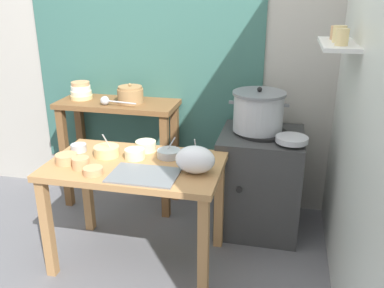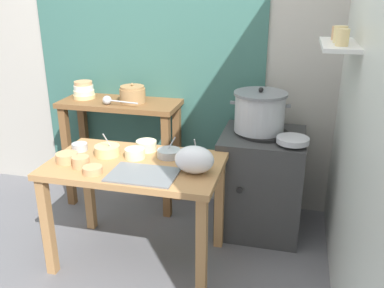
{
  "view_description": "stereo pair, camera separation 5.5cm",
  "coord_description": "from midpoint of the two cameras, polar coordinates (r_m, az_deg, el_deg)",
  "views": [
    {
      "loc": [
        0.97,
        -2.2,
        1.77
      ],
      "look_at": [
        0.42,
        0.24,
        0.82
      ],
      "focal_mm": 39.11,
      "sensor_mm": 36.0,
      "label": 1
    },
    {
      "loc": [
        1.02,
        -2.18,
        1.77
      ],
      "look_at": [
        0.42,
        0.24,
        0.82
      ],
      "focal_mm": 39.11,
      "sensor_mm": 36.0,
      "label": 2
    }
  ],
  "objects": [
    {
      "name": "ground_plane",
      "position": [
        2.99,
        -8.71,
        -15.79
      ],
      "size": [
        9.0,
        9.0,
        0.0
      ],
      "primitive_type": "plane",
      "color": "slate"
    },
    {
      "name": "wall_back",
      "position": [
        3.44,
        -1.51,
        13.05
      ],
      "size": [
        4.4,
        0.12,
        2.6
      ],
      "color": "#B2ADA3",
      "rests_on": "ground"
    },
    {
      "name": "wall_right",
      "position": [
        2.47,
        23.41,
        8.18
      ],
      "size": [
        0.3,
        3.2,
        2.6
      ],
      "color": "silver",
      "rests_on": "ground"
    },
    {
      "name": "prep_table",
      "position": [
        2.72,
        -7.1,
        -4.65
      ],
      "size": [
        1.1,
        0.66,
        0.72
      ],
      "color": "#B27F4C",
      "rests_on": "ground"
    },
    {
      "name": "back_shelf_table",
      "position": [
        3.47,
        -9.17,
        2.26
      ],
      "size": [
        0.96,
        0.4,
        0.9
      ],
      "color": "brown",
      "rests_on": "ground"
    },
    {
      "name": "stove_block",
      "position": [
        3.21,
        9.83,
        -5.08
      ],
      "size": [
        0.6,
        0.61,
        0.78
      ],
      "color": "#383838",
      "rests_on": "ground"
    },
    {
      "name": "steamer_pot",
      "position": [
        3.04,
        9.73,
        4.37
      ],
      "size": [
        0.43,
        0.38,
        0.32
      ],
      "color": "#B7BABF",
      "rests_on": "stove_block"
    },
    {
      "name": "clay_pot",
      "position": [
        3.35,
        -7.64,
        6.75
      ],
      "size": [
        0.2,
        0.2,
        0.15
      ],
      "color": "#A37A4C",
      "rests_on": "back_shelf_table"
    },
    {
      "name": "bowl_stack_enamel",
      "position": [
        3.55,
        -14.1,
        7.1
      ],
      "size": [
        0.18,
        0.18,
        0.14
      ],
      "color": "#E5C684",
      "rests_on": "back_shelf_table"
    },
    {
      "name": "ladle",
      "position": [
        3.31,
        -10.84,
        5.88
      ],
      "size": [
        0.3,
        0.08,
        0.07
      ],
      "color": "#B7BABF",
      "rests_on": "back_shelf_table"
    },
    {
      "name": "serving_tray",
      "position": [
        2.48,
        -6.08,
        -4.17
      ],
      "size": [
        0.4,
        0.28,
        0.01
      ],
      "primitive_type": "cube",
      "color": "slate",
      "rests_on": "prep_table"
    },
    {
      "name": "plastic_bag",
      "position": [
        2.48,
        0.95,
        -2.14
      ],
      "size": [
        0.24,
        0.18,
        0.17
      ],
      "primitive_type": "ellipsoid",
      "color": "white",
      "rests_on": "prep_table"
    },
    {
      "name": "wide_pan",
      "position": [
        2.89,
        14.11,
        0.52
      ],
      "size": [
        0.22,
        0.22,
        0.04
      ],
      "primitive_type": "cylinder",
      "color": "#B7BABF",
      "rests_on": "stove_block"
    },
    {
      "name": "prep_bowl_0",
      "position": [
        2.75,
        -16.15,
        -1.75
      ],
      "size": [
        0.14,
        0.14,
        0.06
      ],
      "color": "tan",
      "rests_on": "prep_table"
    },
    {
      "name": "prep_bowl_1",
      "position": [
        2.72,
        -7.24,
        -1.22
      ],
      "size": [
        0.13,
        0.13,
        0.06
      ],
      "color": "beige",
      "rests_on": "prep_table"
    },
    {
      "name": "prep_bowl_2",
      "position": [
        2.8,
        -10.94,
        -0.81
      ],
      "size": [
        0.17,
        0.17,
        0.17
      ],
      "color": "#E5C684",
      "rests_on": "prep_table"
    },
    {
      "name": "prep_bowl_3",
      "position": [
        2.73,
        -2.59,
        -1.22
      ],
      "size": [
        0.15,
        0.15,
        0.13
      ],
      "color": "#B7BABF",
      "rests_on": "prep_table"
    },
    {
      "name": "prep_bowl_4",
      "position": [
        2.65,
        -14.35,
        -2.35
      ],
      "size": [
        0.11,
        0.11,
        0.07
      ],
      "color": "tan",
      "rests_on": "prep_table"
    },
    {
      "name": "prep_bowl_5",
      "position": [
        2.84,
        -5.7,
        -0.16
      ],
      "size": [
        0.14,
        0.14,
        0.07
      ],
      "color": "beige",
      "rests_on": "prep_table"
    },
    {
      "name": "prep_bowl_6",
      "position": [
        2.92,
        -14.55,
        -0.35
      ],
      "size": [
        0.1,
        0.1,
        0.05
      ],
      "color": "#B7BABF",
      "rests_on": "prep_table"
    },
    {
      "name": "prep_bowl_7",
      "position": [
        2.68,
        0.83,
        -1.41
      ],
      "size": [
        0.12,
        0.12,
        0.15
      ],
      "color": "#B7BABF",
      "rests_on": "prep_table"
    },
    {
      "name": "prep_bowl_8",
      "position": [
        2.55,
        -12.8,
        -3.44
      ],
      "size": [
        0.12,
        0.12,
        0.04
      ],
      "color": "tan",
      "rests_on": "prep_table"
    }
  ]
}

